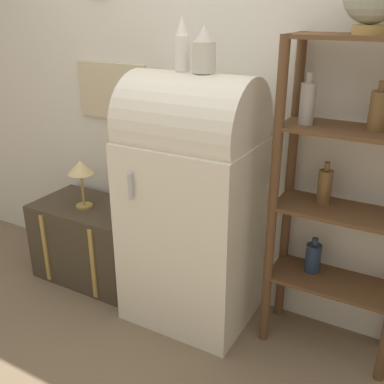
% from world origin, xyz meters
% --- Properties ---
extents(ground_plane, '(12.00, 12.00, 0.00)m').
position_xyz_m(ground_plane, '(0.00, 0.00, 0.00)').
color(ground_plane, '#7A664C').
extents(wall_back, '(7.00, 0.09, 2.70)m').
position_xyz_m(wall_back, '(-0.01, 0.57, 1.35)').
color(wall_back, silver).
rests_on(wall_back, ground_plane).
extents(refrigerator, '(0.71, 0.61, 1.47)m').
position_xyz_m(refrigerator, '(-0.00, 0.26, 0.76)').
color(refrigerator, silver).
rests_on(refrigerator, ground_plane).
extents(suitcase_trunk, '(0.76, 0.47, 0.54)m').
position_xyz_m(suitcase_trunk, '(-0.80, 0.28, 0.27)').
color(suitcase_trunk, '#423828').
rests_on(suitcase_trunk, ground_plane).
extents(shelf_unit, '(0.68, 0.32, 1.67)m').
position_xyz_m(shelf_unit, '(0.79, 0.37, 0.94)').
color(shelf_unit, brown).
rests_on(shelf_unit, ground_plane).
extents(vase_left, '(0.07, 0.07, 0.27)m').
position_xyz_m(vase_left, '(-0.06, 0.27, 1.59)').
color(vase_left, white).
rests_on(vase_left, refrigerator).
extents(vase_center, '(0.12, 0.12, 0.23)m').
position_xyz_m(vase_center, '(0.07, 0.26, 1.58)').
color(vase_center, beige).
rests_on(vase_center, refrigerator).
extents(desk_lamp, '(0.17, 0.17, 0.33)m').
position_xyz_m(desk_lamp, '(-0.81, 0.24, 0.80)').
color(desk_lamp, '#AD8942').
rests_on(desk_lamp, suitcase_trunk).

